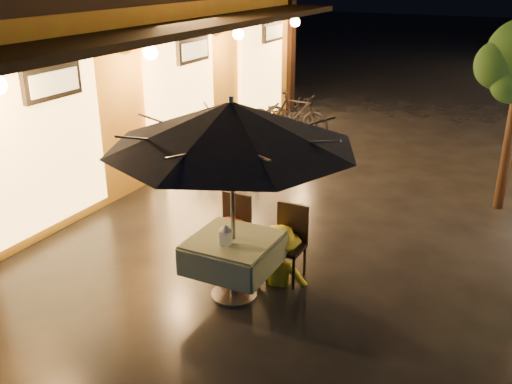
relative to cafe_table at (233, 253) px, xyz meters
The scene contains 13 objects.
ground 0.65m from the cafe_table, 32.52° to the right, with size 90.00×90.00×0.00m, color black.
cafe_table is the anchor object (origin of this frame).
patio_umbrella 1.56m from the cafe_table, 78.69° to the right, with size 2.84×2.84×2.46m.
cafe_chair_left 0.84m from the cafe_table, 118.51° to the left, with size 0.42×0.42×0.97m.
cafe_chair_right 0.84m from the cafe_table, 61.49° to the left, with size 0.42×0.42×0.97m.
table_lantern 0.37m from the cafe_table, 90.00° to the right, with size 0.16×0.16×0.25m.
person_orange 0.72m from the cafe_table, 122.80° to the left, with size 0.69×0.54×1.43m, color #F83800.
person_yellow 0.69m from the cafe_table, 59.82° to the left, with size 0.95×0.55×1.47m, color yellow.
bicycle_0 4.28m from the cafe_table, 123.09° to the left, with size 0.62×1.78×0.94m, color black.
bicycle_1 5.05m from the cafe_table, 120.77° to the left, with size 0.46×1.64×0.99m, color black.
bicycle_2 5.60m from the cafe_table, 116.61° to the left, with size 0.66×1.89×0.99m, color black.
bicycle_3 7.14m from the cafe_table, 106.80° to the left, with size 0.48×1.71×1.03m, color black.
bicycle_4 7.54m from the cafe_table, 109.81° to the left, with size 0.54×1.55×0.81m, color black.
Camera 1 is at (2.67, -5.10, 3.74)m, focal length 40.00 mm.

